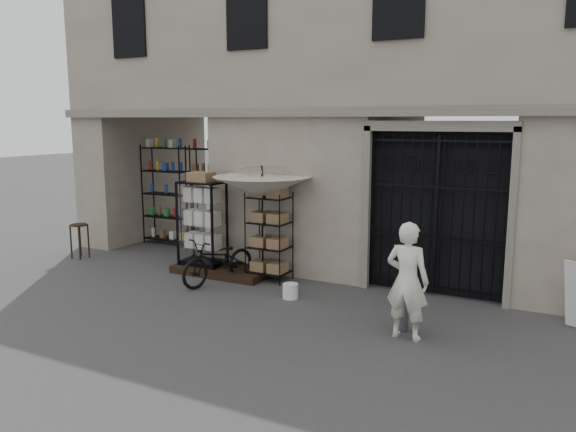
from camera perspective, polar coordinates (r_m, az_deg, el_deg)
The scene contains 14 objects.
ground at distance 9.14m, azimuth 0.37°, elevation -10.09°, with size 80.00×80.00×0.00m, color black.
main_building at distance 12.38m, azimuth 9.28°, elevation 16.09°, with size 14.00×4.00×9.00m, color gray.
shop_recess at distance 13.53m, azimuth -11.20°, elevation 2.73°, with size 3.00×1.70×3.00m, color black.
shop_shelving at distance 13.98m, azimuth -10.05°, elevation 1.96°, with size 2.70×0.50×2.50m, color black.
iron_gate at distance 10.29m, azimuth 15.02°, elevation 0.44°, with size 2.50×0.21×3.00m.
step_platform at distance 11.57m, azimuth -6.71°, elevation -5.50°, with size 2.00×0.90×0.15m, color black.
display_cabinet at distance 11.62m, azimuth -8.72°, elevation -1.19°, with size 0.90×0.60×1.87m.
wire_rack at distance 10.92m, azimuth -1.93°, elevation -2.18°, with size 0.82×0.63×1.74m.
market_umbrella at distance 10.78m, azimuth -2.65°, elevation 3.53°, with size 1.73×1.77×2.70m.
white_bucket at distance 9.95m, azimuth 0.24°, elevation -7.63°, with size 0.27×0.27×0.26m, color silver.
bicycle at distance 10.97m, azimuth -6.99°, elevation -6.77°, with size 0.60×0.90×1.72m, color black.
wooden_stool at distance 13.57m, azimuth -20.40°, elevation -2.32°, with size 0.50×0.50×0.79m.
steel_bollard at distance 8.55m, azimuth 11.67°, elevation -8.57°, with size 0.16×0.16×0.89m, color #585B62.
shopkeeper at distance 8.44m, azimuth 11.82°, elevation -12.02°, with size 0.62×1.71×0.41m, color silver.
Camera 1 is at (3.95, -7.64, 3.09)m, focal length 35.00 mm.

